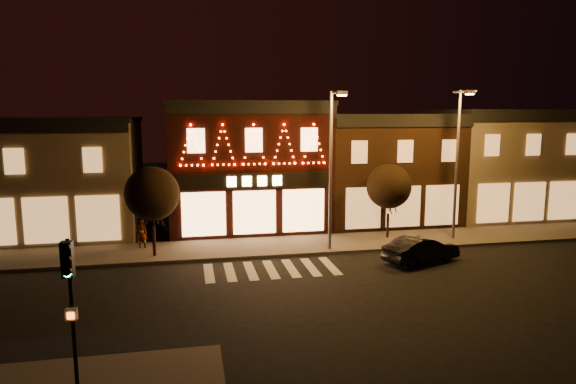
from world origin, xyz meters
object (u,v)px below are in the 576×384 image
object	(u,v)px
dark_sedan	(421,249)
pedestrian	(142,234)
traffic_signal_near	(70,286)
streetlamp_mid	(332,158)

from	to	relation	value
dark_sedan	pedestrian	distance (m)	15.12
traffic_signal_near	pedestrian	xyz separation A→B (m)	(0.53, 14.82, -2.15)
streetlamp_mid	dark_sedan	world-z (taller)	streetlamp_mid
streetlamp_mid	pedestrian	size ratio (longest dim) A/B	5.34
pedestrian	traffic_signal_near	bearing A→B (deg)	95.02
dark_sedan	streetlamp_mid	bearing A→B (deg)	38.56
traffic_signal_near	pedestrian	distance (m)	14.99
streetlamp_mid	dark_sedan	distance (m)	6.59
traffic_signal_near	dark_sedan	bearing A→B (deg)	37.34
pedestrian	streetlamp_mid	bearing A→B (deg)	173.22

